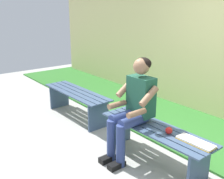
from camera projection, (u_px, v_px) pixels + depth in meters
The scene contains 8 objects.
ground_plane at pixel (47, 159), 3.39m from camera, with size 10.00×7.00×0.04m, color #9E9E99.
grass_strip at pixel (168, 113), 4.78m from camera, with size 9.00×2.00×0.03m, color #2D6B28.
brick_wall at pixel (216, 40), 4.45m from camera, with size 9.50×0.24×2.63m, color #D1C684.
bench_near at pixel (154, 136), 3.19m from camera, with size 1.51×0.46×0.47m.
bench_far at pixel (77, 98), 4.55m from camera, with size 1.51×0.46×0.47m.
person_seated at pixel (134, 105), 3.23m from camera, with size 0.50×0.69×1.28m.
apple at pixel (169, 131), 2.98m from camera, with size 0.08×0.08×0.08m, color red.
book_open at pixel (195, 142), 2.79m from camera, with size 0.41×0.17×0.02m.
Camera 1 is at (-1.95, 2.18, 1.84)m, focal length 42.24 mm.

